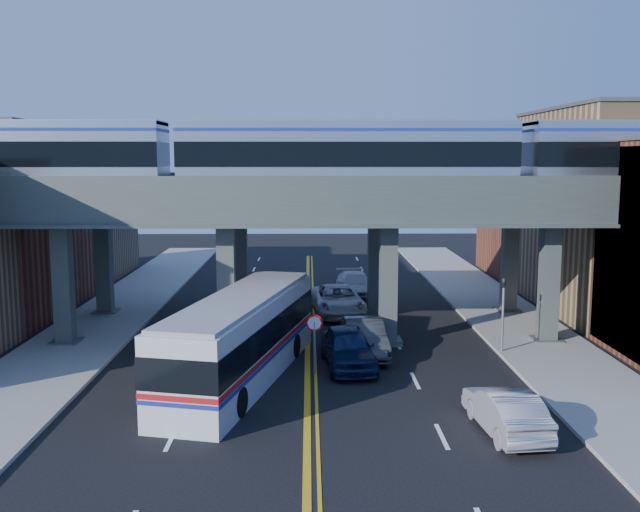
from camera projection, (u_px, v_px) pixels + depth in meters
The scene contains 18 objects.
ground at pixel (307, 397), 27.66m from camera, with size 120.00×120.00×0.00m, color black.
sidewalk_west at pixel (89, 333), 37.37m from camera, with size 5.00×70.00×0.16m, color gray.
sidewalk_east at pixel (524, 332), 37.73m from camera, with size 5.00×70.00×0.16m, color gray.
building_west_c at pixel (71, 225), 55.54m from camera, with size 8.00×10.00×8.00m, color olive.
building_east_b at pixel (614, 212), 42.98m from camera, with size 8.00×14.00×12.00m, color olive.
building_east_c at pixel (543, 218), 56.06m from camera, with size 8.00×10.00×9.00m, color brown.
mural_panel at pixel (639, 261), 31.20m from camera, with size 0.10×9.50×9.50m, color teal.
elevated_viaduct_near at pixel (307, 215), 34.69m from camera, with size 52.00×3.60×7.40m.
elevated_viaduct_far at pixel (307, 205), 41.63m from camera, with size 52.00×3.60×7.40m.
transit_train at pixel (347, 155), 34.33m from camera, with size 49.67×3.12×3.64m.
stop_sign at pixel (314, 334), 30.39m from camera, with size 0.76×0.09×2.63m.
traffic_signal at pixel (503, 307), 33.43m from camera, with size 0.15×0.18×4.10m.
transit_bus at pixel (241, 339), 29.68m from camera, with size 5.89×13.54×3.41m.
car_lane_a at pixel (348, 348), 31.54m from camera, with size 2.09×5.21×1.77m, color #101C3D.
car_lane_b at pixel (364, 338), 33.46m from camera, with size 1.79×5.13×1.69m, color #2E2F31.
car_lane_c at pixel (338, 300), 42.23m from camera, with size 2.80×6.07×1.69m, color silver.
car_lane_d at pixel (355, 285), 47.47m from camera, with size 2.26×5.56×1.61m, color #9FA0A4.
car_parked_curb at pixel (506, 411), 24.02m from camera, with size 1.63×4.67×1.54m, color #A2A1A5.
Camera 1 is at (0.06, -26.65, 9.24)m, focal length 40.00 mm.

